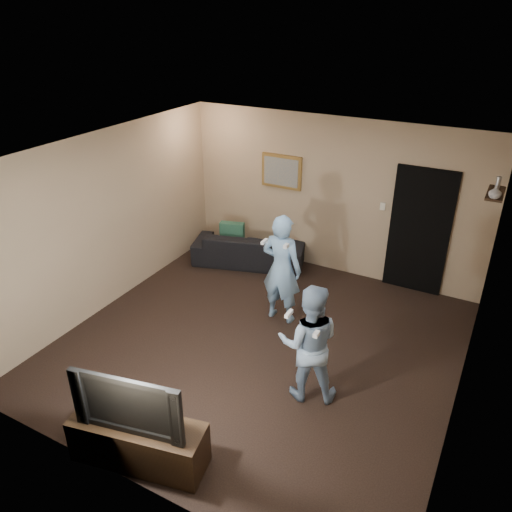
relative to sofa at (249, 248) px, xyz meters
The scene contains 19 objects.
ground 2.40m from the sofa, 57.58° to the right, with size 5.00×5.00×0.00m, color black.
ceiling 3.33m from the sofa, 57.58° to the right, with size 5.00×5.00×0.04m, color silver.
wall_back 1.71m from the sofa, 20.81° to the left, with size 5.00×0.04×2.60m, color tan.
wall_front 4.80m from the sofa, 74.18° to the right, with size 5.00×0.04×2.60m, color tan.
wall_left 2.57m from the sofa, 121.23° to the right, with size 0.04×5.00×2.60m, color tan.
wall_right 4.40m from the sofa, 28.05° to the right, with size 0.04×5.00×2.60m, color tan.
sofa is the anchor object (origin of this frame).
throw_pillow 0.39m from the sofa, behind, with size 0.43×0.14×0.43m, color #174736.
painting_frame 1.45m from the sofa, 50.58° to the left, with size 0.72×0.05×0.57m, color olive.
painting_canvas 1.44m from the sofa, 48.87° to the left, with size 0.62×0.01×0.47m, color slate.
doorway 2.86m from the sofa, ahead, with size 0.90×0.06×2.00m, color black.
light_switch 2.41m from the sofa, 12.22° to the left, with size 0.08×0.02×0.12m, color silver.
wall_shelf 4.05m from the sofa, ahead, with size 0.20×0.60×0.03m, color black.
shelf_vase 4.11m from the sofa, ahead, with size 0.15×0.15×0.16m, color #A3A3A8.
shelf_figurine 4.10m from the sofa, ahead, with size 0.06×0.06×0.18m, color #BABABE.
tv_console 4.42m from the sofa, 75.19° to the right, with size 1.35×0.43×0.48m, color black.
television 4.45m from the sofa, 75.19° to the right, with size 1.12×0.15×0.64m, color black.
wii_player_left 1.88m from the sofa, 46.20° to the right, with size 0.59×0.49×1.62m.
wii_player_right 3.43m from the sofa, 49.53° to the right, with size 0.86×0.77×1.45m.
Camera 1 is at (2.56, -4.84, 4.12)m, focal length 35.00 mm.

